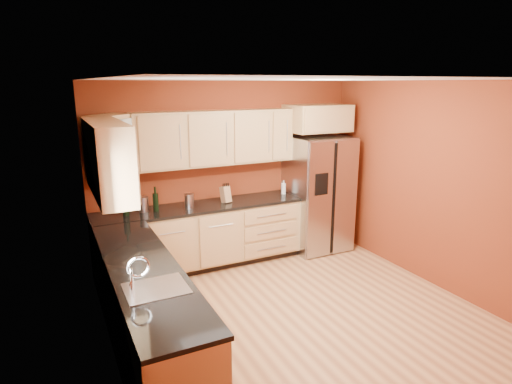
% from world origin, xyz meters
% --- Properties ---
extents(floor, '(4.00, 4.00, 0.00)m').
position_xyz_m(floor, '(0.00, 0.00, 0.00)').
color(floor, '#A0623E').
rests_on(floor, ground).
extents(ceiling, '(4.00, 4.00, 0.00)m').
position_xyz_m(ceiling, '(0.00, 0.00, 2.60)').
color(ceiling, silver).
rests_on(ceiling, wall_back).
extents(wall_back, '(4.00, 0.04, 2.60)m').
position_xyz_m(wall_back, '(0.00, 2.00, 1.30)').
color(wall_back, maroon).
rests_on(wall_back, floor).
extents(wall_front, '(4.00, 0.04, 2.60)m').
position_xyz_m(wall_front, '(0.00, -2.00, 1.30)').
color(wall_front, maroon).
rests_on(wall_front, floor).
extents(wall_left, '(0.04, 4.00, 2.60)m').
position_xyz_m(wall_left, '(-2.00, 0.00, 1.30)').
color(wall_left, maroon).
rests_on(wall_left, floor).
extents(wall_right, '(0.04, 4.00, 2.60)m').
position_xyz_m(wall_right, '(2.00, 0.00, 1.30)').
color(wall_right, maroon).
rests_on(wall_right, floor).
extents(base_cabinets_back, '(2.90, 0.60, 0.88)m').
position_xyz_m(base_cabinets_back, '(-0.55, 1.70, 0.44)').
color(base_cabinets_back, tan).
rests_on(base_cabinets_back, floor).
extents(base_cabinets_left, '(0.60, 2.80, 0.88)m').
position_xyz_m(base_cabinets_left, '(-1.70, 0.00, 0.44)').
color(base_cabinets_left, tan).
rests_on(base_cabinets_left, floor).
extents(countertop_back, '(2.90, 0.62, 0.04)m').
position_xyz_m(countertop_back, '(-0.55, 1.69, 0.90)').
color(countertop_back, black).
rests_on(countertop_back, base_cabinets_back).
extents(countertop_left, '(0.62, 2.80, 0.04)m').
position_xyz_m(countertop_left, '(-1.69, 0.00, 0.90)').
color(countertop_left, black).
rests_on(countertop_left, base_cabinets_left).
extents(upper_cabinets_back, '(2.30, 0.33, 0.75)m').
position_xyz_m(upper_cabinets_back, '(-0.25, 1.83, 1.83)').
color(upper_cabinets_back, tan).
rests_on(upper_cabinets_back, wall_back).
extents(upper_cabinets_left, '(0.33, 1.35, 0.75)m').
position_xyz_m(upper_cabinets_left, '(-1.83, 0.72, 1.83)').
color(upper_cabinets_left, tan).
rests_on(upper_cabinets_left, wall_left).
extents(corner_upper_cabinet, '(0.67, 0.67, 0.75)m').
position_xyz_m(corner_upper_cabinet, '(-1.67, 1.67, 1.83)').
color(corner_upper_cabinet, tan).
rests_on(corner_upper_cabinet, wall_back).
extents(over_fridge_cabinet, '(0.92, 0.60, 0.40)m').
position_xyz_m(over_fridge_cabinet, '(1.35, 1.70, 2.05)').
color(over_fridge_cabinet, tan).
rests_on(over_fridge_cabinet, wall_back).
extents(refrigerator, '(0.90, 0.75, 1.78)m').
position_xyz_m(refrigerator, '(1.35, 1.62, 0.89)').
color(refrigerator, '#AAAAAF').
rests_on(refrigerator, floor).
extents(window, '(0.03, 0.90, 1.00)m').
position_xyz_m(window, '(-1.98, -0.50, 1.55)').
color(window, white).
rests_on(window, wall_left).
extents(sink_faucet, '(0.50, 0.42, 0.30)m').
position_xyz_m(sink_faucet, '(-1.69, -0.50, 1.07)').
color(sink_faucet, white).
rests_on(sink_faucet, countertop_left).
extents(canister_left, '(0.16, 0.16, 0.20)m').
position_xyz_m(canister_left, '(-1.31, 1.75, 1.02)').
color(canister_left, '#AAAAAF').
rests_on(canister_left, countertop_back).
extents(canister_right, '(0.13, 0.13, 0.20)m').
position_xyz_m(canister_right, '(-0.72, 1.65, 1.02)').
color(canister_right, '#AAAAAF').
rests_on(canister_right, countertop_back).
extents(wine_bottle_a, '(0.10, 0.10, 0.35)m').
position_xyz_m(wine_bottle_a, '(-1.55, 1.69, 1.10)').
color(wine_bottle_a, black).
rests_on(wine_bottle_a, countertop_back).
extents(wine_bottle_b, '(0.09, 0.09, 0.33)m').
position_xyz_m(wine_bottle_b, '(-1.16, 1.71, 1.09)').
color(wine_bottle_b, black).
rests_on(wine_bottle_b, countertop_back).
extents(knife_block, '(0.14, 0.13, 0.23)m').
position_xyz_m(knife_block, '(-0.17, 1.70, 1.04)').
color(knife_block, '#AA7B53').
rests_on(knife_block, countertop_back).
extents(soap_dispenser, '(0.07, 0.07, 0.21)m').
position_xyz_m(soap_dispenser, '(0.80, 1.74, 1.02)').
color(soap_dispenser, white).
rests_on(soap_dispenser, countertop_back).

